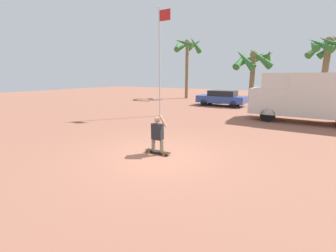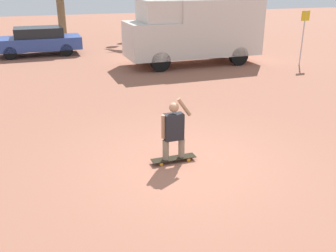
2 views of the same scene
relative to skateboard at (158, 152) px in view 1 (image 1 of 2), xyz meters
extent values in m
plane|color=#935B47|center=(0.20, -0.21, -0.08)|extent=(80.00, 80.00, 0.00)
cube|color=black|center=(0.00, 0.00, 0.01)|extent=(1.00, 0.24, 0.02)
cylinder|color=orange|center=(-0.32, -0.10, -0.04)|extent=(0.08, 0.03, 0.08)
cylinder|color=orange|center=(-0.32, 0.10, -0.04)|extent=(0.08, 0.03, 0.08)
cylinder|color=orange|center=(0.32, -0.10, -0.04)|extent=(0.08, 0.03, 0.08)
cylinder|color=orange|center=(0.32, 0.10, -0.04)|extent=(0.08, 0.03, 0.08)
cylinder|color=gray|center=(-0.18, 0.00, 0.24)|extent=(0.14, 0.14, 0.45)
cylinder|color=gray|center=(0.18, 0.00, 0.24)|extent=(0.14, 0.14, 0.45)
cube|color=#232328|center=(0.00, 0.00, 0.76)|extent=(0.41, 0.22, 0.59)
sphere|color=#A37556|center=(0.00, 0.00, 1.19)|extent=(0.21, 0.21, 0.21)
cylinder|color=#A37556|center=(-0.23, 0.00, 0.79)|extent=(0.09, 0.09, 0.52)
cylinder|color=#A37556|center=(0.23, 0.00, 1.18)|extent=(0.34, 0.09, 0.44)
cylinder|color=black|center=(2.54, 8.47, 0.36)|extent=(0.88, 0.28, 0.88)
cylinder|color=black|center=(2.54, 10.45, 0.36)|extent=(0.88, 0.28, 0.88)
cube|color=silver|center=(2.45, 9.46, 1.16)|extent=(2.20, 2.25, 1.59)
cube|color=black|center=(2.01, 9.46, 1.47)|extent=(0.04, 1.91, 0.79)
cube|color=silver|center=(5.59, 9.46, 1.63)|extent=(4.09, 2.25, 2.53)
cube|color=silver|center=(2.78, 9.46, 2.42)|extent=(1.54, 2.07, 0.95)
cylinder|color=black|center=(-3.76, 13.52, 0.25)|extent=(0.65, 0.22, 0.65)
cylinder|color=black|center=(-3.76, 15.22, 0.25)|extent=(0.65, 0.22, 0.65)
cylinder|color=black|center=(-1.00, 13.52, 0.25)|extent=(0.65, 0.22, 0.65)
cylinder|color=black|center=(-1.00, 15.22, 0.25)|extent=(0.65, 0.22, 0.65)
cube|color=#2D4793|center=(-2.38, 14.37, 0.57)|extent=(4.45, 1.92, 0.63)
cube|color=black|center=(-2.27, 14.37, 1.13)|extent=(2.45, 1.69, 0.50)
cylinder|color=brown|center=(5.67, 18.54, 2.79)|extent=(0.51, 0.51, 5.74)
sphere|color=brown|center=(5.67, 18.54, 5.66)|extent=(0.82, 0.82, 0.82)
cone|color=#2D6B2D|center=(5.95, 19.68, 5.22)|extent=(2.34, 1.17, 1.99)
cone|color=#2D6B2D|center=(4.84, 19.37, 5.23)|extent=(2.08, 2.07, 1.96)
cone|color=#2D6B2D|center=(4.52, 18.29, 5.41)|extent=(1.16, 2.52, 1.46)
cone|color=#2D6B2D|center=(5.04, 17.54, 5.34)|extent=(2.38, 1.85, 1.66)
cone|color=#2D6B2D|center=(5.88, 17.38, 5.35)|extent=(2.48, 1.08, 1.65)
cylinder|color=brown|center=(-0.65, 19.08, 2.42)|extent=(0.50, 0.50, 5.00)
sphere|color=brown|center=(-0.65, 19.08, 4.92)|extent=(0.79, 0.79, 0.79)
cone|color=#2D6B2D|center=(0.70, 19.38, 4.70)|extent=(1.38, 2.98, 1.47)
cone|color=#2D6B2D|center=(-0.14, 20.37, 4.67)|extent=(2.96, 1.79, 1.57)
cone|color=#2D6B2D|center=(-1.13, 20.38, 4.62)|extent=(2.95, 1.72, 1.74)
cone|color=#2D6B2D|center=(-2.02, 19.32, 4.43)|extent=(1.24, 2.79, 2.26)
cone|color=#2D6B2D|center=(-1.27, 17.84, 4.39)|extent=(2.70, 1.86, 2.37)
cone|color=#2D6B2D|center=(0.19, 17.98, 4.44)|extent=(2.63, 2.27, 2.23)
cylinder|color=brown|center=(-8.60, 19.39, 3.34)|extent=(0.40, 0.40, 6.83)
sphere|color=brown|center=(-8.60, 19.39, 6.76)|extent=(0.64, 0.64, 0.64)
cone|color=#2D6B2D|center=(-7.44, 19.16, 6.33)|extent=(1.09, 2.36, 1.94)
cone|color=#2D6B2D|center=(-8.18, 20.49, 6.52)|extent=(2.51, 1.49, 1.41)
cone|color=#2D6B2D|center=(-9.45, 20.19, 6.44)|extent=(2.12, 2.20, 1.65)
cone|color=#2D6B2D|center=(-9.68, 18.93, 6.39)|extent=(1.51, 2.43, 1.78)
cone|color=#2D6B2D|center=(-8.48, 18.22, 6.52)|extent=(2.49, 0.91, 1.41)
cylinder|color=#B7B7BC|center=(-4.33, 6.74, 3.47)|extent=(0.09, 0.09, 7.10)
sphere|color=#B7B7BC|center=(-4.33, 6.74, 7.07)|extent=(0.12, 0.12, 0.12)
cube|color=#B22323|center=(-3.88, 6.74, 6.54)|extent=(0.80, 0.02, 0.68)
camera|label=1|loc=(4.40, -6.49, 2.72)|focal=24.00mm
camera|label=2|loc=(-2.63, -6.98, 3.69)|focal=40.00mm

